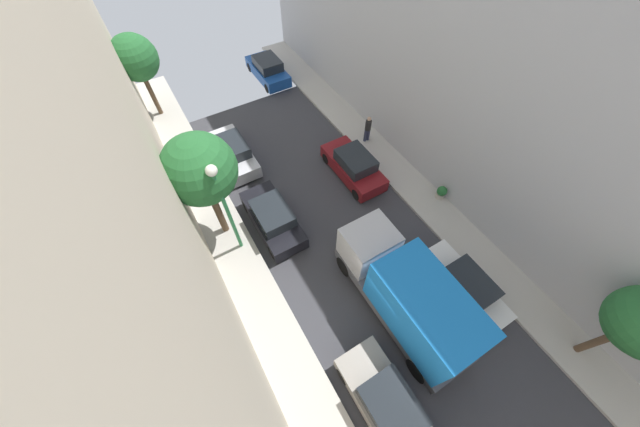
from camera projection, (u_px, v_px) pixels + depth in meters
ground at (387, 296)px, 14.29m from camera, size 32.00×32.00×0.00m
sidewalk_left at (287, 357)px, 12.76m from camera, size 2.00×44.00×0.15m
sidewalk_right at (469, 245)px, 15.70m from camera, size 2.00×44.00×0.15m
building_left at (61, 395)px, 5.89m from camera, size 6.00×44.00×14.10m
parked_car_left_1 at (387, 405)px, 11.26m from camera, size 1.78×4.20×1.57m
parked_car_left_2 at (273, 218)px, 15.83m from camera, size 1.78×4.20×1.57m
parked_car_left_3 at (233, 153)px, 18.45m from camera, size 1.78×4.20×1.57m
parked_car_right_1 at (462, 288)px, 13.74m from camera, size 1.78×4.20×1.57m
parked_car_right_2 at (354, 166)px, 17.85m from camera, size 1.78×4.20×1.57m
parked_car_right_3 at (268, 70)px, 23.37m from camera, size 1.78×4.20×1.57m
delivery_truck at (408, 295)px, 12.44m from camera, size 2.26×6.60×3.38m
pedestrian at (368, 128)px, 19.13m from camera, size 0.40×0.36×1.72m
street_tree_0 at (135, 58)px, 18.36m from camera, size 2.60×2.60×5.07m
street_tree_2 at (200, 170)px, 12.63m from camera, size 2.98×2.98×5.82m
potted_plant_0 at (441, 192)px, 17.00m from camera, size 0.52×0.52×0.75m
lamp_post at (223, 200)px, 12.63m from camera, size 0.44×0.44×5.51m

